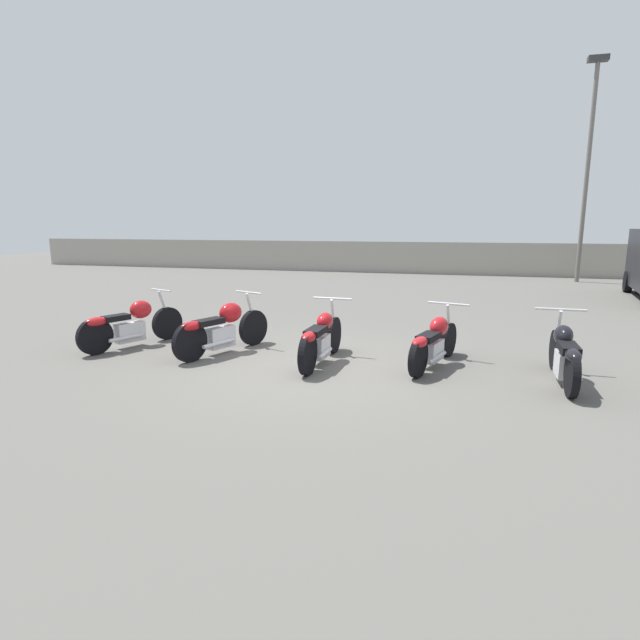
{
  "coord_description": "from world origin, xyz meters",
  "views": [
    {
      "loc": [
        2.22,
        -7.46,
        2.27
      ],
      "look_at": [
        0.0,
        0.61,
        0.65
      ],
      "focal_mm": 28.0,
      "sensor_mm": 36.0,
      "label": 1
    }
  ],
  "objects_px": {
    "motorcycle_slot_2": "(321,339)",
    "motorcycle_slot_4": "(565,355)",
    "light_pole_right": "(589,154)",
    "motorcycle_slot_0": "(131,324)",
    "motorcycle_slot_3": "(434,342)",
    "motorcycle_slot_1": "(222,328)"
  },
  "relations": [
    {
      "from": "light_pole_right",
      "to": "motorcycle_slot_3",
      "type": "height_order",
      "value": "light_pole_right"
    },
    {
      "from": "motorcycle_slot_0",
      "to": "motorcycle_slot_3",
      "type": "relative_size",
      "value": 1.03
    },
    {
      "from": "motorcycle_slot_3",
      "to": "motorcycle_slot_4",
      "type": "height_order",
      "value": "motorcycle_slot_4"
    },
    {
      "from": "motorcycle_slot_2",
      "to": "motorcycle_slot_3",
      "type": "relative_size",
      "value": 1.04
    },
    {
      "from": "motorcycle_slot_1",
      "to": "motorcycle_slot_3",
      "type": "distance_m",
      "value": 3.66
    },
    {
      "from": "motorcycle_slot_1",
      "to": "motorcycle_slot_3",
      "type": "relative_size",
      "value": 1.04
    },
    {
      "from": "light_pole_right",
      "to": "motorcycle_slot_4",
      "type": "xyz_separation_m",
      "value": [
        -3.05,
        -14.1,
        -4.43
      ]
    },
    {
      "from": "motorcycle_slot_4",
      "to": "motorcycle_slot_3",
      "type": "bearing_deg",
      "value": 170.04
    },
    {
      "from": "light_pole_right",
      "to": "motorcycle_slot_2",
      "type": "distance_m",
      "value": 16.18
    },
    {
      "from": "motorcycle_slot_1",
      "to": "motorcycle_slot_4",
      "type": "bearing_deg",
      "value": 19.17
    },
    {
      "from": "motorcycle_slot_0",
      "to": "motorcycle_slot_2",
      "type": "bearing_deg",
      "value": 19.88
    },
    {
      "from": "motorcycle_slot_3",
      "to": "motorcycle_slot_4",
      "type": "bearing_deg",
      "value": 5.54
    },
    {
      "from": "light_pole_right",
      "to": "motorcycle_slot_2",
      "type": "xyz_separation_m",
      "value": [
        -6.7,
        -14.05,
        -4.42
      ]
    },
    {
      "from": "motorcycle_slot_2",
      "to": "motorcycle_slot_4",
      "type": "distance_m",
      "value": 3.65
    },
    {
      "from": "motorcycle_slot_1",
      "to": "motorcycle_slot_4",
      "type": "height_order",
      "value": "motorcycle_slot_1"
    },
    {
      "from": "light_pole_right",
      "to": "motorcycle_slot_0",
      "type": "height_order",
      "value": "light_pole_right"
    },
    {
      "from": "light_pole_right",
      "to": "motorcycle_slot_4",
      "type": "relative_size",
      "value": 4.18
    },
    {
      "from": "motorcycle_slot_0",
      "to": "motorcycle_slot_2",
      "type": "height_order",
      "value": "motorcycle_slot_0"
    },
    {
      "from": "motorcycle_slot_4",
      "to": "motorcycle_slot_1",
      "type": "bearing_deg",
      "value": 178.71
    },
    {
      "from": "motorcycle_slot_0",
      "to": "motorcycle_slot_2",
      "type": "distance_m",
      "value": 3.71
    },
    {
      "from": "motorcycle_slot_3",
      "to": "motorcycle_slot_0",
      "type": "bearing_deg",
      "value": -161.7
    },
    {
      "from": "motorcycle_slot_2",
      "to": "motorcycle_slot_3",
      "type": "xyz_separation_m",
      "value": [
        1.8,
        0.31,
        -0.02
      ]
    }
  ]
}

